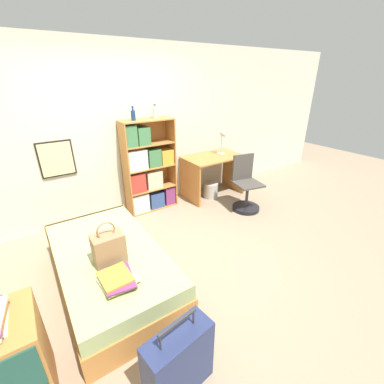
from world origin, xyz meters
TOP-DOWN VIEW (x-y plane):
  - ground_plane at (0.00, 0.00)m, footprint 14.00×14.00m
  - wall_back at (-0.00, 1.63)m, footprint 10.00×0.09m
  - bed at (-0.68, 0.02)m, footprint 1.01×1.85m
  - handbag at (-0.71, -0.18)m, footprint 0.29×0.20m
  - book_stack_on_bed at (-0.75, -0.51)m, footprint 0.33×0.38m
  - suitcase at (-0.61, -1.31)m, footprint 0.53×0.27m
  - dresser at (-1.61, -0.76)m, footprint 0.51×0.52m
  - bookcase at (0.43, 1.41)m, footprint 0.83×0.33m
  - bottle_green at (0.28, 1.41)m, footprint 0.07×0.07m
  - bottle_brown at (0.65, 1.45)m, footprint 0.07×0.07m
  - desk at (1.68, 1.24)m, footprint 1.08×0.67m
  - desk_lamp at (1.93, 1.29)m, footprint 0.20×0.15m
  - desk_chair at (1.79, 0.48)m, footprint 0.49×0.49m
  - waste_bin at (1.58, 1.18)m, footprint 0.28×0.28m

SIDE VIEW (x-z plane):
  - ground_plane at x=0.00m, z-range 0.00..0.00m
  - waste_bin at x=1.58m, z-range 0.00..0.28m
  - bed at x=-0.68m, z-range 0.00..0.44m
  - suitcase at x=-0.61m, z-range -0.06..0.62m
  - desk_chair at x=1.79m, z-range -0.16..0.77m
  - dresser at x=-1.61m, z-range 0.00..0.74m
  - book_stack_on_bed at x=-0.75m, z-range 0.45..0.53m
  - desk at x=1.68m, z-range 0.14..0.90m
  - handbag at x=-0.71m, z-range 0.38..0.83m
  - bookcase at x=0.43m, z-range -0.08..1.43m
  - desk_lamp at x=1.93m, z-range 0.85..1.33m
  - wall_back at x=0.00m, z-range 0.00..2.60m
  - bottle_green at x=0.28m, z-range 1.48..1.69m
  - bottle_brown at x=0.65m, z-range 1.48..1.69m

